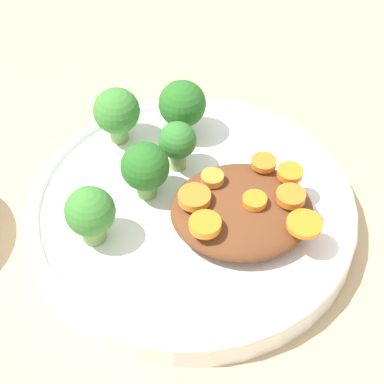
{
  "coord_description": "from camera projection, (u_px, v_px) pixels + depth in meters",
  "views": [
    {
      "loc": [
        0.35,
        -0.03,
        0.42
      ],
      "look_at": [
        0.0,
        0.0,
        0.04
      ],
      "focal_mm": 60.0,
      "sensor_mm": 36.0,
      "label": 1
    }
  ],
  "objects": [
    {
      "name": "ground_plane",
      "position": [
        192.0,
        221.0,
        0.55
      ],
      "size": [
        4.0,
        4.0,
        0.0
      ],
      "primitive_type": "plane",
      "color": "tan"
    },
    {
      "name": "plate",
      "position": [
        192.0,
        210.0,
        0.53
      ],
      "size": [
        0.27,
        0.27,
        0.03
      ],
      "color": "white",
      "rests_on": "ground_plane"
    },
    {
      "name": "stew_mound",
      "position": [
        242.0,
        210.0,
        0.51
      ],
      "size": [
        0.1,
        0.11,
        0.03
      ],
      "primitive_type": "ellipsoid",
      "color": "brown",
      "rests_on": "plate"
    },
    {
      "name": "broccoli_floret_0",
      "position": [
        145.0,
        168.0,
        0.52
      ],
      "size": [
        0.04,
        0.04,
        0.05
      ],
      "color": "#759E51",
      "rests_on": "plate"
    },
    {
      "name": "broccoli_floret_1",
      "position": [
        181.0,
        105.0,
        0.56
      ],
      "size": [
        0.04,
        0.04,
        0.05
      ],
      "color": "#7FA85B",
      "rests_on": "plate"
    },
    {
      "name": "broccoli_floret_2",
      "position": [
        178.0,
        142.0,
        0.54
      ],
      "size": [
        0.03,
        0.03,
        0.05
      ],
      "color": "#7FA85B",
      "rests_on": "plate"
    },
    {
      "name": "broccoli_floret_3",
      "position": [
        90.0,
        213.0,
        0.48
      ],
      "size": [
        0.04,
        0.04,
        0.05
      ],
      "color": "#759E51",
      "rests_on": "plate"
    },
    {
      "name": "broccoli_floret_4",
      "position": [
        117.0,
        112.0,
        0.56
      ],
      "size": [
        0.04,
        0.04,
        0.05
      ],
      "color": "#7FA85B",
      "rests_on": "plate"
    },
    {
      "name": "carrot_slice_0",
      "position": [
        291.0,
        196.0,
        0.5
      ],
      "size": [
        0.02,
        0.02,
        0.01
      ],
      "primitive_type": "cylinder",
      "color": "orange",
      "rests_on": "stew_mound"
    },
    {
      "name": "carrot_slice_1",
      "position": [
        255.0,
        200.0,
        0.49
      ],
      "size": [
        0.02,
        0.02,
        0.01
      ],
      "primitive_type": "cylinder",
      "color": "orange",
      "rests_on": "stew_mound"
    },
    {
      "name": "carrot_slice_2",
      "position": [
        205.0,
        224.0,
        0.48
      ],
      "size": [
        0.02,
        0.02,
        0.01
      ],
      "primitive_type": "cylinder",
      "color": "orange",
      "rests_on": "stew_mound"
    },
    {
      "name": "carrot_slice_3",
      "position": [
        290.0,
        174.0,
        0.51
      ],
      "size": [
        0.02,
        0.02,
        0.01
      ],
      "primitive_type": "cylinder",
      "color": "orange",
      "rests_on": "stew_mound"
    },
    {
      "name": "carrot_slice_4",
      "position": [
        213.0,
        179.0,
        0.51
      ],
      "size": [
        0.02,
        0.02,
        0.01
      ],
      "primitive_type": "cylinder",
      "color": "orange",
      "rests_on": "stew_mound"
    },
    {
      "name": "carrot_slice_5",
      "position": [
        264.0,
        162.0,
        0.52
      ],
      "size": [
        0.02,
        0.02,
        0.0
      ],
      "primitive_type": "cylinder",
      "color": "orange",
      "rests_on": "stew_mound"
    },
    {
      "name": "carrot_slice_6",
      "position": [
        304.0,
        224.0,
        0.48
      ],
      "size": [
        0.03,
        0.03,
        0.0
      ],
      "primitive_type": "cylinder",
      "color": "orange",
      "rests_on": "stew_mound"
    },
    {
      "name": "carrot_slice_7",
      "position": [
        194.0,
        197.0,
        0.49
      ],
      "size": [
        0.03,
        0.03,
        0.01
      ],
      "primitive_type": "cylinder",
      "color": "orange",
      "rests_on": "stew_mound"
    }
  ]
}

